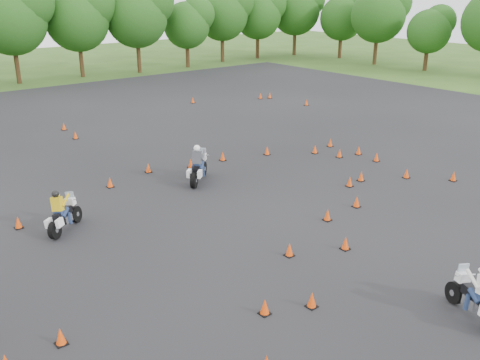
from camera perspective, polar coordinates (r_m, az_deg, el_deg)
name	(u,v)px	position (r m, az deg, el deg)	size (l,w,h in m)	color
ground	(310,241)	(19.58, 7.44, -6.42)	(140.00, 140.00, 0.00)	#2D5119
asphalt_pad	(212,193)	(23.72, -3.05, -1.43)	(62.00, 62.00, 0.00)	black
treeline	(33,38)	(49.76, -21.22, 13.98)	(86.57, 32.42, 10.15)	#1D4814
traffic_cones	(215,189)	(23.61, -2.64, -0.94)	(36.36, 33.21, 0.45)	#E04209
rider_grey	(198,163)	(24.89, -4.46, 1.83)	(2.38, 0.73, 1.84)	#3D3E44
rider_yellow	(65,210)	(20.90, -18.16, -3.05)	(2.13, 0.66, 1.65)	gold
rider_white	(474,291)	(16.16, 23.72, -10.80)	(2.16, 0.66, 1.67)	silver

